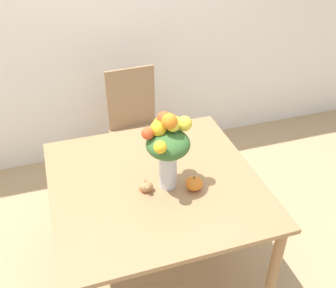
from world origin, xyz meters
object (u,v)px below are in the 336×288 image
object	(u,v)px
turkey_figurine	(146,186)
dining_chair_near_window	(137,129)
flower_vase	(167,144)
pumpkin	(194,183)

from	to	relation	value
turkey_figurine	dining_chair_near_window	world-z (taller)	dining_chair_near_window
dining_chair_near_window	turkey_figurine	bearing A→B (deg)	-103.09
flower_vase	pumpkin	world-z (taller)	flower_vase
flower_vase	pumpkin	size ratio (longest dim) A/B	4.80
pumpkin	turkey_figurine	world-z (taller)	pumpkin
turkey_figurine	flower_vase	bearing A→B (deg)	6.06
flower_vase	turkey_figurine	size ratio (longest dim) A/B	4.59
pumpkin	turkey_figurine	size ratio (longest dim) A/B	0.96
flower_vase	turkey_figurine	xyz separation A→B (m)	(-0.13, -0.01, -0.25)
flower_vase	turkey_figurine	world-z (taller)	flower_vase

